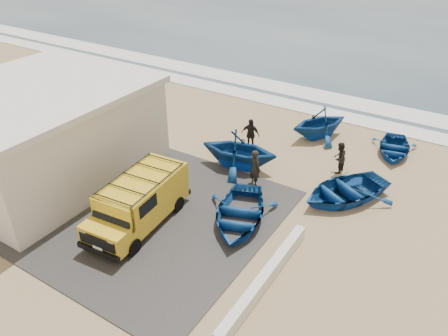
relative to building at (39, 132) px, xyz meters
The scene contains 16 objects.
ground 8.06m from the building, 14.93° to the left, with size 160.00×160.00×0.00m, color tan.
slab 5.90m from the building, ahead, with size 12.00×10.00×0.05m, color #3A3735.
ocean 58.52m from the building, 82.63° to the left, with size 180.00×88.00×0.01m, color #385166.
surf_line 16.02m from the building, 61.82° to the left, with size 180.00×1.60×0.06m, color white.
surf_wash 18.25m from the building, 65.56° to the left, with size 180.00×2.20×0.04m, color white.
building is the anchor object (origin of this frame).
parapet 12.68m from the building, ahead, with size 0.35×6.00×0.55m, color silver.
van 6.73m from the building, ahead, with size 2.31×5.00×2.08m.
boat_near_left 10.23m from the building, ahead, with size 2.96×4.15×0.86m, color #11468D.
boat_near_right 14.27m from the building, 22.74° to the left, with size 3.05×4.27×0.88m, color #11468D.
boat_mid_left 9.45m from the building, 34.87° to the left, with size 3.27×3.79×2.00m, color #11468D.
boat_far_left 14.48m from the building, 47.16° to the left, with size 2.98×3.45×1.82m, color #11468D.
boat_far_right 17.73m from the building, 38.07° to the left, with size 2.36×3.31×0.68m, color #11468D.
fisherman_front 10.21m from the building, 25.47° to the left, with size 0.67×0.44×1.83m, color black.
fisherman_middle 14.26m from the building, 32.05° to the left, with size 0.77×0.60×1.59m, color black.
fisherman_back 10.37m from the building, 45.26° to the left, with size 1.03×0.43×1.75m, color black.
Camera 1 is at (9.59, -12.89, 11.22)m, focal length 35.00 mm.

